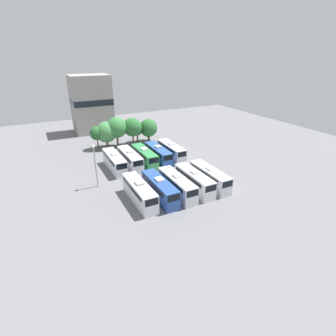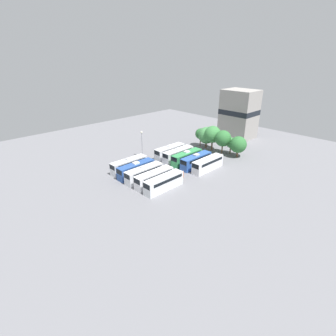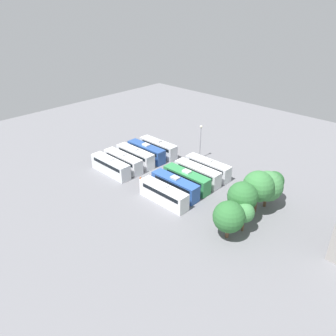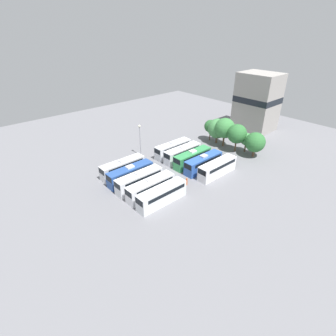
{
  "view_description": "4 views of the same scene",
  "coord_description": "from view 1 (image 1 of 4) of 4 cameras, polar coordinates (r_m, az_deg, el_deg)",
  "views": [
    {
      "loc": [
        -20.02,
        -43.61,
        22.99
      ],
      "look_at": [
        1.34,
        -1.57,
        2.18
      ],
      "focal_mm": 28.0,
      "sensor_mm": 36.0,
      "label": 1
    },
    {
      "loc": [
        45.46,
        -44.27,
        28.62
      ],
      "look_at": [
        1.57,
        -1.45,
        1.73
      ],
      "focal_mm": 28.0,
      "sensor_mm": 36.0,
      "label": 2
    },
    {
      "loc": [
        43.09,
        43.32,
        33.48
      ],
      "look_at": [
        -1.13,
        1.32,
        1.63
      ],
      "focal_mm": 35.0,
      "sensor_mm": 36.0,
      "label": 3
    },
    {
      "loc": [
        37.4,
        -33.59,
        29.45
      ],
      "look_at": [
        0.19,
        -0.46,
        1.99
      ],
      "focal_mm": 28.0,
      "sensor_mm": 36.0,
      "label": 4
    }
  ],
  "objects": [
    {
      "name": "bus_1",
      "position": [
        44.79,
        -1.84,
        -4.4
      ],
      "size": [
        2.52,
        10.31,
        3.67
      ],
      "color": "#284C93",
      "rests_on": "ground_plane"
    },
    {
      "name": "bus_8",
      "position": [
        60.07,
        -2.16,
        3.16
      ],
      "size": [
        2.52,
        10.31,
        3.67
      ],
      "color": "#2D56A8",
      "rests_on": "ground_plane"
    },
    {
      "name": "bus_6",
      "position": [
        57.75,
        -8.26,
        2.05
      ],
      "size": [
        2.52,
        10.31,
        3.67
      ],
      "color": "silver",
      "rests_on": "ground_plane"
    },
    {
      "name": "bus_7",
      "position": [
        58.8,
        -5.16,
        2.61
      ],
      "size": [
        2.52,
        10.31,
        3.67
      ],
      "color": "#338C4C",
      "rests_on": "ground_plane"
    },
    {
      "name": "bus_9",
      "position": [
        61.99,
        0.7,
        3.84
      ],
      "size": [
        2.52,
        10.31,
        3.67
      ],
      "color": "silver",
      "rests_on": "ground_plane"
    },
    {
      "name": "bus_0",
      "position": [
        43.91,
        -6.24,
        -5.16
      ],
      "size": [
        2.52,
        10.31,
        3.67
      ],
      "color": "silver",
      "rests_on": "ground_plane"
    },
    {
      "name": "bus_4",
      "position": [
        49.46,
        9.02,
        -1.84
      ],
      "size": [
        2.52,
        10.31,
        3.67
      ],
      "color": "silver",
      "rests_on": "ground_plane"
    },
    {
      "name": "tree_1",
      "position": [
        70.03,
        -13.3,
        7.61
      ],
      "size": [
        5.43,
        5.43,
        6.92
      ],
      "color": "brown",
      "rests_on": "ground_plane"
    },
    {
      "name": "bus_2",
      "position": [
        46.02,
        1.95,
        -3.59
      ],
      "size": [
        2.52,
        10.31,
        3.67
      ],
      "color": "silver",
      "rests_on": "ground_plane"
    },
    {
      "name": "tree_5",
      "position": [
        73.62,
        -4.28,
        8.69
      ],
      "size": [
        4.98,
        4.98,
        6.37
      ],
      "color": "brown",
      "rests_on": "ground_plane"
    },
    {
      "name": "tree_2",
      "position": [
        70.05,
        -11.16,
        8.61
      ],
      "size": [
        5.38,
        5.38,
        7.85
      ],
      "color": "brown",
      "rests_on": "ground_plane"
    },
    {
      "name": "tree_3",
      "position": [
        70.95,
        -7.74,
        8.8
      ],
      "size": [
        4.97,
        4.97,
        7.36
      ],
      "color": "brown",
      "rests_on": "ground_plane"
    },
    {
      "name": "depot_building",
      "position": [
        86.13,
        -16.33,
        13.28
      ],
      "size": [
        11.52,
        9.39,
        17.07
      ],
      "color": "gray",
      "rests_on": "ground_plane"
    },
    {
      "name": "worker_person",
      "position": [
        55.18,
        3.1,
        0.07
      ],
      "size": [
        0.36,
        0.36,
        1.74
      ],
      "color": "#CC4C19",
      "rests_on": "ground_plane"
    },
    {
      "name": "light_pole",
      "position": [
        48.73,
        -15.67,
        1.89
      ],
      "size": [
        0.6,
        0.6,
        8.21
      ],
      "color": "gray",
      "rests_on": "ground_plane"
    },
    {
      "name": "bus_5",
      "position": [
        56.86,
        -11.54,
        1.45
      ],
      "size": [
        2.52,
        10.31,
        3.67
      ],
      "color": "silver",
      "rests_on": "ground_plane"
    },
    {
      "name": "bus_3",
      "position": [
        47.75,
        5.69,
        -2.63
      ],
      "size": [
        2.52,
        10.31,
        3.67
      ],
      "color": "white",
      "rests_on": "ground_plane"
    },
    {
      "name": "tree_0",
      "position": [
        69.51,
        -15.25,
        7.3
      ],
      "size": [
        3.57,
        3.57,
        6.01
      ],
      "color": "brown",
      "rests_on": "ground_plane"
    },
    {
      "name": "tree_4",
      "position": [
        73.46,
        -6.76,
        8.27
      ],
      "size": [
        3.21,
        3.21,
        5.14
      ],
      "color": "brown",
      "rests_on": "ground_plane"
    },
    {
      "name": "ground_plane",
      "position": [
        53.21,
        -2.05,
        -1.8
      ],
      "size": [
        118.94,
        118.94,
        0.0
      ],
      "primitive_type": "plane",
      "color": "slate"
    }
  ]
}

